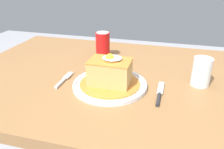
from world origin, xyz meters
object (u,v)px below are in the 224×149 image
at_px(fork, 63,80).
at_px(knife, 159,96).
at_px(main_plate, 111,84).
at_px(drinking_glass, 201,74).
at_px(soda_can, 103,45).

relative_size(fork, knife, 0.85).
distance_m(main_plate, drinking_glass, 0.33).
relative_size(fork, soda_can, 1.14).
xyz_separation_m(soda_can, drinking_glass, (0.43, -0.17, -0.02)).
distance_m(soda_can, drinking_glass, 0.46).
height_order(fork, drinking_glass, drinking_glass).
bearing_deg(fork, soda_can, 76.01).
distance_m(main_plate, soda_can, 0.30).
height_order(fork, knife, same).
distance_m(fork, soda_can, 0.30).
height_order(main_plate, knife, main_plate).
relative_size(main_plate, soda_can, 2.18).
relative_size(main_plate, drinking_glass, 2.58).
height_order(main_plate, soda_can, soda_can).
distance_m(knife, soda_can, 0.43).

